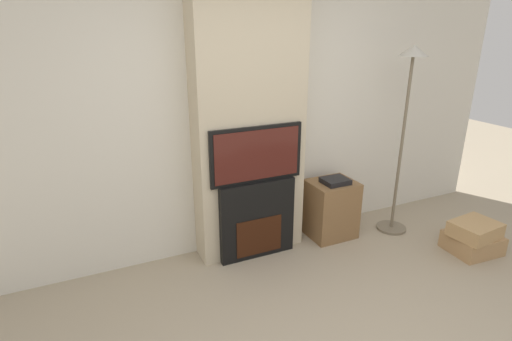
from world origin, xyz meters
name	(u,v)px	position (x,y,z in m)	size (l,w,h in m)	color
wall_back	(242,107)	(0.00, 2.03, 1.35)	(6.00, 0.06, 2.70)	silver
chimney_breast	(249,110)	(0.00, 1.86, 1.35)	(1.00, 0.28, 2.70)	beige
fireplace	(256,219)	(0.00, 1.72, 0.37)	(0.72, 0.15, 0.74)	black
television	(256,154)	(0.00, 1.71, 0.99)	(0.86, 0.07, 0.50)	black
floor_lamp	(407,106)	(1.52, 1.57, 1.31)	(0.30, 0.30, 1.88)	#726651
box_stack	(473,238)	(1.89, 0.89, 0.15)	(0.49, 0.41, 0.32)	tan
media_stand	(331,208)	(0.85, 1.74, 0.30)	(0.45, 0.39, 0.63)	brown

